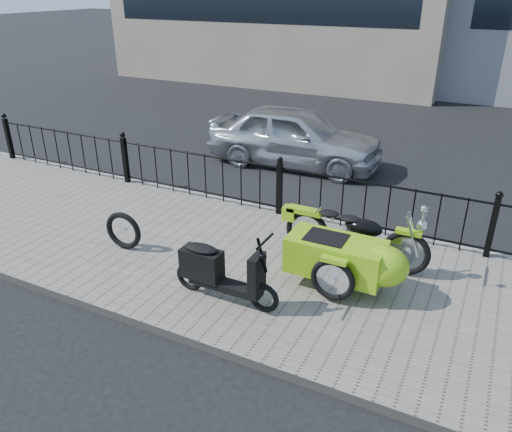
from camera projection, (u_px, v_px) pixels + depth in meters
The scene contains 8 objects.
ground at pixel (246, 250), 8.11m from camera, with size 120.00×120.00×0.00m, color black.
sidewalk at pixel (231, 260), 7.68m from camera, with size 30.00×3.80×0.12m, color slate.
curb at pixel (282, 213), 9.24m from camera, with size 30.00×0.10×0.12m, color gray.
iron_fence at pixel (279, 189), 8.91m from camera, with size 14.11×0.11×1.08m.
motorcycle_sidecar at pixel (351, 254), 6.77m from camera, with size 2.28×1.48×0.98m.
scooter at pixel (218, 272), 6.50m from camera, with size 1.53×0.45×1.04m.
spare_tire at pixel (123, 231), 7.77m from camera, with size 0.62×0.62×0.09m, color black.
sedan_car at pixel (295, 136), 11.59m from camera, with size 1.63×4.05×1.38m, color silver.
Camera 1 is at (3.34, -6.27, 3.95)m, focal length 35.00 mm.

